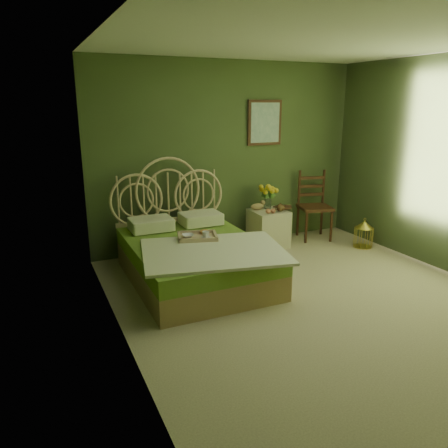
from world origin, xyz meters
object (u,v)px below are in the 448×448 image
nightstand (268,223)px  birdcage (364,234)px  bed (194,255)px  chair (312,201)px

nightstand → birdcage: size_ratio=2.46×
bed → chair: 2.41m
bed → nightstand: bearing=26.8°
chair → birdcage: 0.92m
bed → chair: (2.25, 0.83, 0.28)m
chair → birdcage: size_ratio=2.63×
bed → nightstand: (1.43, 0.72, 0.05)m
nightstand → birdcage: 1.39m
nightstand → chair: size_ratio=0.93×
nightstand → chair: bearing=7.3°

